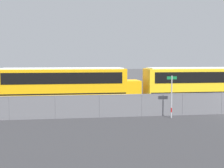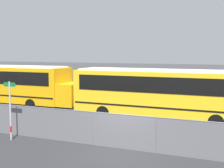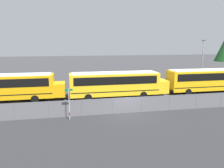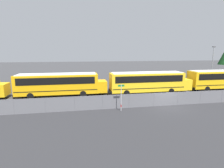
% 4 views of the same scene
% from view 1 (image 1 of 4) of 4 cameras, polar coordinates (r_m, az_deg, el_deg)
% --- Properties ---
extents(school_bus_2, '(12.64, 2.60, 3.25)m').
position_cam_1_polar(school_bus_2, '(28.25, -8.35, 0.23)').
color(school_bus_2, '#EDA80F').
rests_on(school_bus_2, ground_plane).
extents(school_bus_3, '(12.64, 2.60, 3.25)m').
position_cam_1_polar(school_bus_3, '(30.64, 16.93, 0.42)').
color(school_bus_3, yellow).
rests_on(school_bus_3, ground_plane).
extents(street_sign, '(0.70, 0.09, 2.91)m').
position_cam_1_polar(street_sign, '(21.73, 10.84, -2.10)').
color(street_sign, '#B7B7BC').
rests_on(street_sign, ground_plane).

